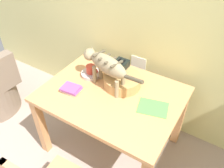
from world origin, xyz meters
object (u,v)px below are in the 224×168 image
object	(u,v)px
coffee_mug	(91,69)
dining_table	(112,100)
cat	(106,65)
toaster	(119,71)
wicker_basket	(122,81)
saucer_bowl	(91,74)
book_stack	(71,89)
magazine	(153,108)

from	to	relation	value
coffee_mug	dining_table	bearing A→B (deg)	-20.12
cat	toaster	world-z (taller)	cat
toaster	wicker_basket	bearing A→B (deg)	-43.29
saucer_bowl	book_stack	distance (m)	0.28
saucer_bowl	book_stack	xyz separation A→B (m)	(-0.01, -0.28, 0.01)
coffee_mug	toaster	size ratio (longest dim) A/B	0.63
magazine	book_stack	xyz separation A→B (m)	(-0.70, -0.19, 0.02)
cat	book_stack	xyz separation A→B (m)	(-0.22, -0.22, -0.21)
wicker_basket	cat	bearing A→B (deg)	-146.77
toaster	saucer_bowl	bearing A→B (deg)	-157.93
saucer_bowl	wicker_basket	xyz separation A→B (m)	(0.33, 0.02, 0.04)
cat	magazine	distance (m)	0.53
saucer_bowl	coffee_mug	xyz separation A→B (m)	(0.00, 0.00, 0.05)
saucer_bowl	toaster	xyz separation A→B (m)	(0.25, 0.10, 0.07)
magazine	saucer_bowl	bearing A→B (deg)	157.70
saucer_bowl	wicker_basket	world-z (taller)	wicker_basket
wicker_basket	toaster	xyz separation A→B (m)	(-0.08, 0.08, 0.03)
dining_table	wicker_basket	world-z (taller)	wicker_basket
dining_table	magazine	xyz separation A→B (m)	(0.38, 0.02, 0.09)
book_stack	toaster	distance (m)	0.46
coffee_mug	saucer_bowl	bearing A→B (deg)	180.00
magazine	toaster	distance (m)	0.48
cat	saucer_bowl	distance (m)	0.30
dining_table	toaster	distance (m)	0.28
magazine	wicker_basket	xyz separation A→B (m)	(-0.36, 0.11, 0.05)
dining_table	saucer_bowl	xyz separation A→B (m)	(-0.30, 0.11, 0.11)
coffee_mug	magazine	distance (m)	0.69
dining_table	coffee_mug	xyz separation A→B (m)	(-0.30, 0.11, 0.16)
dining_table	book_stack	size ratio (longest dim) A/B	7.06
saucer_bowl	magazine	bearing A→B (deg)	-7.57
dining_table	book_stack	xyz separation A→B (m)	(-0.32, -0.17, 0.11)
wicker_basket	toaster	bearing A→B (deg)	136.71
saucer_bowl	coffee_mug	distance (m)	0.05
magazine	wicker_basket	world-z (taller)	wicker_basket
wicker_basket	toaster	size ratio (longest dim) A/B	1.67
saucer_bowl	magazine	size ratio (longest dim) A/B	0.79
saucer_bowl	book_stack	world-z (taller)	book_stack
toaster	book_stack	bearing A→B (deg)	-124.56
cat	coffee_mug	world-z (taller)	cat
cat	saucer_bowl	bearing A→B (deg)	90.00
cat	magazine	world-z (taller)	cat
coffee_mug	wicker_basket	bearing A→B (deg)	4.11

